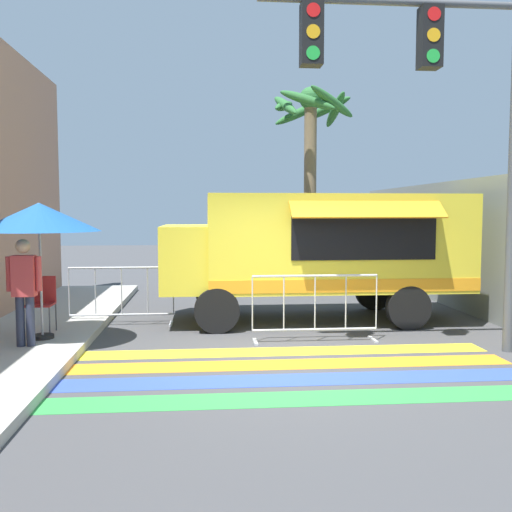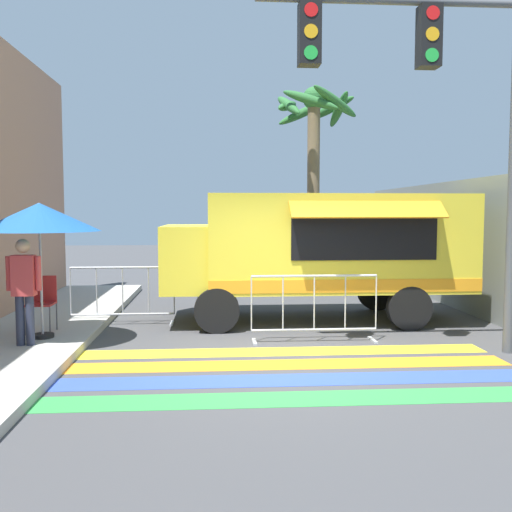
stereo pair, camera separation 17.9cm
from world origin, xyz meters
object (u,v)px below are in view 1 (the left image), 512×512
traffic_signal_pole (430,86)px  patio_umbrella (39,218)px  palm_tree (310,143)px  vendor_person (24,286)px  folding_chair (41,299)px  barricade_side (122,296)px  barricade_front (315,308)px  food_truck (311,245)px

traffic_signal_pole → patio_umbrella: size_ratio=2.57×
traffic_signal_pole → palm_tree: 6.67m
vendor_person → palm_tree: palm_tree is taller
patio_umbrella → folding_chair: patio_umbrella is taller
barricade_side → barricade_front: bearing=-26.3°
folding_chair → vendor_person: 1.10m
traffic_signal_pole → barricade_front: (-1.54, 0.97, -3.52)m
patio_umbrella → palm_tree: 8.08m
vendor_person → barricade_front: 4.66m
barricade_side → traffic_signal_pole: bearing=-28.2°
barricade_side → palm_tree: bearing=41.9°
traffic_signal_pole → folding_chair: bearing=166.4°
traffic_signal_pole → barricade_front: size_ratio=2.63×
barricade_front → barricade_side: bearing=153.7°
patio_umbrella → palm_tree: bearing=46.0°
food_truck → barricade_side: (-3.75, -0.20, -0.96)m
barricade_front → barricade_side: (-3.47, 1.71, -0.00)m
barricade_front → palm_tree: size_ratio=0.39×
folding_chair → traffic_signal_pole: bearing=-26.3°
food_truck → barricade_side: food_truck is taller
barricade_front → traffic_signal_pole: bearing=-32.1°
folding_chair → patio_umbrella: bearing=-86.8°
vendor_person → barricade_front: bearing=15.6°
folding_chair → barricade_front: size_ratio=0.44×
barricade_side → palm_tree: size_ratio=0.37×
food_truck → barricade_side: 3.88m
palm_tree → barricade_front: bearing=-99.5°
patio_umbrella → barricade_front: patio_umbrella is taller
patio_umbrella → barricade_front: bearing=-0.3°
patio_umbrella → vendor_person: patio_umbrella is taller
barricade_front → palm_tree: 6.71m
traffic_signal_pole → barricade_front: bearing=147.9°
traffic_signal_pole → folding_chair: (-6.19, 1.50, -3.37)m
patio_umbrella → folding_chair: (-0.14, 0.51, -1.39)m
vendor_person → barricade_front: vendor_person is taller
folding_chair → palm_tree: size_ratio=0.17×
barricade_front → palm_tree: bearing=80.5°
traffic_signal_pole → patio_umbrella: bearing=170.7°
vendor_person → palm_tree: size_ratio=0.30×
barricade_front → palm_tree: palm_tree is taller
vendor_person → palm_tree: 8.81m
patio_umbrella → barricade_front: size_ratio=1.03×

